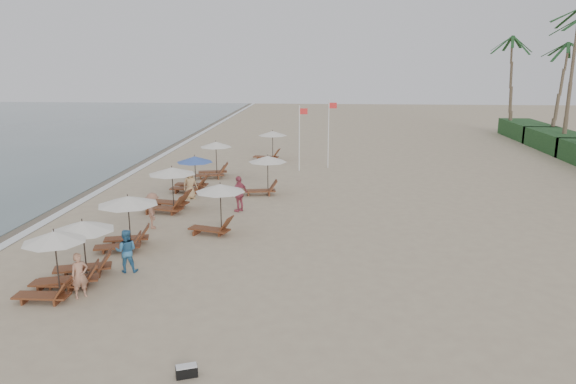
# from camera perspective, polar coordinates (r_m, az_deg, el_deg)

# --- Properties ---
(ground) EXTENTS (160.00, 160.00, 0.00)m
(ground) POSITION_cam_1_polar(r_m,az_deg,el_deg) (19.70, -2.66, -8.71)
(ground) COLOR tan
(ground) RESTS_ON ground
(wet_sand_band) EXTENTS (3.20, 140.00, 0.01)m
(wet_sand_band) POSITION_cam_1_polar(r_m,az_deg,el_deg) (32.59, -22.81, -0.71)
(wet_sand_band) COLOR #6B5E4C
(wet_sand_band) RESTS_ON ground
(foam_line) EXTENTS (0.50, 140.00, 0.02)m
(foam_line) POSITION_cam_1_polar(r_m,az_deg,el_deg) (32.02, -20.74, -0.75)
(foam_line) COLOR white
(foam_line) RESTS_ON ground
(lounger_station_0) EXTENTS (2.31, 2.03, 2.23)m
(lounger_station_0) POSITION_cam_1_polar(r_m,az_deg,el_deg) (19.16, -23.77, -6.93)
(lounger_station_0) COLOR brown
(lounger_station_0) RESTS_ON ground
(lounger_station_1) EXTENTS (2.61, 2.44, 2.19)m
(lounger_station_1) POSITION_cam_1_polar(r_m,az_deg,el_deg) (20.15, -21.33, -5.96)
(lounger_station_1) COLOR brown
(lounger_station_1) RESTS_ON ground
(lounger_station_2) EXTENTS (2.62, 2.45, 2.21)m
(lounger_station_2) POSITION_cam_1_polar(r_m,az_deg,el_deg) (22.94, -16.88, -2.77)
(lounger_station_2) COLOR brown
(lounger_station_2) RESTS_ON ground
(lounger_station_3) EXTENTS (2.80, 2.40, 2.27)m
(lounger_station_3) POSITION_cam_1_polar(r_m,az_deg,el_deg) (28.22, -12.59, 0.27)
(lounger_station_3) COLOR brown
(lounger_station_3) RESTS_ON ground
(lounger_station_4) EXTENTS (2.52, 2.13, 2.08)m
(lounger_station_4) POSITION_cam_1_polar(r_m,az_deg,el_deg) (32.31, -10.19, 1.88)
(lounger_station_4) COLOR brown
(lounger_station_4) RESTS_ON ground
(lounger_station_5) EXTENTS (2.51, 2.19, 2.37)m
(lounger_station_5) POSITION_cam_1_polar(r_m,az_deg,el_deg) (35.95, -7.95, 3.35)
(lounger_station_5) COLOR brown
(lounger_station_5) RESTS_ON ground
(inland_station_0) EXTENTS (2.64, 2.24, 2.22)m
(inland_station_0) POSITION_cam_1_polar(r_m,az_deg,el_deg) (24.03, -7.63, -1.08)
(inland_station_0) COLOR brown
(inland_station_0) RESTS_ON ground
(inland_station_1) EXTENTS (2.70, 2.24, 2.22)m
(inland_station_1) POSITION_cam_1_polar(r_m,az_deg,el_deg) (30.91, -2.57, 2.25)
(inland_station_1) COLOR brown
(inland_station_1) RESTS_ON ground
(inland_station_2) EXTENTS (2.70, 2.24, 2.22)m
(inland_station_2) POSITION_cam_1_polar(r_m,az_deg,el_deg) (41.99, -1.94, 5.30)
(inland_station_2) COLOR brown
(inland_station_2) RESTS_ON ground
(beachgoer_near) EXTENTS (0.65, 0.63, 1.51)m
(beachgoer_near) POSITION_cam_1_polar(r_m,az_deg,el_deg) (18.87, -21.16, -8.24)
(beachgoer_near) COLOR tan
(beachgoer_near) RESTS_ON ground
(beachgoer_mid_a) EXTENTS (0.87, 0.73, 1.60)m
(beachgoer_mid_a) POSITION_cam_1_polar(r_m,az_deg,el_deg) (20.52, -16.74, -5.97)
(beachgoer_mid_a) COLOR teal
(beachgoer_mid_a) RESTS_ON ground
(beachgoer_mid_b) EXTENTS (0.94, 1.23, 1.68)m
(beachgoer_mid_b) POSITION_cam_1_polar(r_m,az_deg,el_deg) (25.44, -14.11, -1.92)
(beachgoer_mid_b) COLOR #9C674F
(beachgoer_mid_b) RESTS_ON ground
(beachgoer_far_a) EXTENTS (1.00, 1.15, 1.85)m
(beachgoer_far_a) POSITION_cam_1_polar(r_m,az_deg,el_deg) (27.53, -5.17, -0.19)
(beachgoer_far_a) COLOR #AC4456
(beachgoer_far_a) RESTS_ON ground
(beachgoer_far_b) EXTENTS (0.97, 0.91, 1.66)m
(beachgoer_far_b) POSITION_cam_1_polar(r_m,az_deg,el_deg) (30.49, -10.32, 0.82)
(beachgoer_far_b) COLOR tan
(beachgoer_far_b) RESTS_ON ground
(duffel_bag) EXTENTS (0.58, 0.43, 0.29)m
(duffel_bag) POSITION_cam_1_polar(r_m,az_deg,el_deg) (14.07, -10.68, -18.10)
(duffel_bag) COLOR black
(duffel_bag) RESTS_ON ground
(flag_pole_near) EXTENTS (0.60, 0.08, 4.55)m
(flag_pole_near) POSITION_cam_1_polar(r_m,az_deg,el_deg) (37.51, 1.26, 6.05)
(flag_pole_near) COLOR silver
(flag_pole_near) RESTS_ON ground
(flag_pole_far) EXTENTS (0.60, 0.08, 4.87)m
(flag_pole_far) POSITION_cam_1_polar(r_m,az_deg,el_deg) (38.58, 4.36, 6.47)
(flag_pole_far) COLOR silver
(flag_pole_far) RESTS_ON ground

